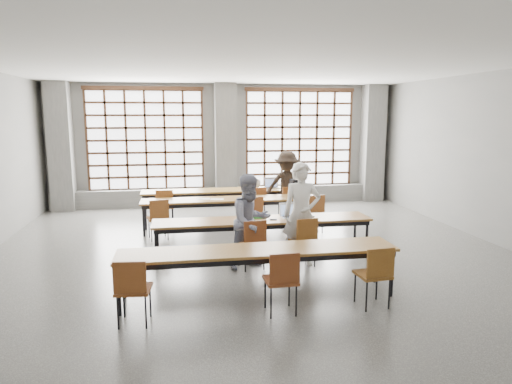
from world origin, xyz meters
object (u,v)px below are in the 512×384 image
Objects in this scene: chair_mid_centre at (253,212)px; laptop_front at (290,213)px; chair_back_mid at (257,201)px; student_back at (287,186)px; chair_near_mid at (282,276)px; chair_front_right at (304,237)px; chair_mid_right at (314,210)px; chair_mid_left at (159,215)px; chair_front_left at (253,239)px; desk_row_d at (259,253)px; chair_back_right at (288,200)px; student_male at (302,214)px; desk_row_c at (263,222)px; chair_back_left at (165,204)px; green_box at (259,216)px; mouse at (313,216)px; laptop_back at (272,185)px; backpack at (297,188)px; plastic_bag at (256,183)px; red_pouch at (134,286)px; chair_near_right at (376,270)px; desk_row_a at (221,192)px; student_female at (251,221)px; chair_near_left at (132,285)px; desk_row_b at (230,201)px; phone at (273,219)px.

laptop_front is (0.48, -1.43, 0.25)m from chair_mid_centre.
student_back reaches higher than chair_back_mid.
student_back is at bearing 75.84° from chair_near_mid.
chair_mid_right is at bearing 68.87° from chair_front_right.
chair_front_left is at bearing -52.59° from chair_mid_left.
desk_row_d is 10.19× the size of laptop_front.
student_male is at bearing -99.85° from chair_back_right.
chair_mid_left is at bearing -179.96° from chair_mid_centre.
chair_mid_left is (-1.94, 1.54, -0.13)m from desk_row_c.
chair_mid_left and chair_near_mid have the same top height.
chair_back_left is 3.25m from green_box.
chair_front_left is at bearing -153.79° from mouse.
laptop_back is 0.95× the size of backpack.
plastic_bag reaches higher than red_pouch.
plastic_bag is at bearing 96.22° from chair_near_right.
chair_near_right is at bearing -1.41° from red_pouch.
red_pouch is (-2.71, -1.76, -0.04)m from chair_front_right.
desk_row_c is at bearing -82.66° from desk_row_a.
student_female reaches higher than chair_mid_left.
desk_row_d is 1.59m from chair_front_right.
mouse is 0.39× the size of green_box.
chair_back_mid and chair_near_left have the same top height.
desk_row_b is 1.55m from plastic_bag.
chair_near_left is at bearing -110.68° from desk_row_b.
chair_mid_centre is at bearing 179.90° from chair_mid_right.
chair_front_left is at bearing -138.32° from laptop_front.
student_female is (-0.90, 0.00, -0.09)m from student_male.
desk_row_c is at bearing 33.20° from student_female.
laptop_front is at bearing 73.99° from chair_near_mid.
mouse is (1.31, -2.19, 0.08)m from desk_row_b.
chair_near_right is at bearing 0.01° from chair_near_mid.
desk_row_b is at bearing 123.96° from chair_mid_centre.
chair_near_left is at bearing -131.62° from chair_mid_right.
desk_row_b is 1.00× the size of desk_row_d.
chair_near_left and chair_near_mid have the same top height.
desk_row_c is 4.55× the size of chair_mid_centre.
chair_near_right is 3.08× the size of plastic_bag.
chair_back_mid is (0.82, -0.63, -0.13)m from desk_row_a.
chair_near_left is at bearing -113.41° from plastic_bag.
plastic_bag is at bearing 85.50° from phone.
laptop_front is at bearing -73.44° from desk_row_a.
chair_front_left is 4.33m from laptop_back.
chair_front_left is at bearing -166.35° from student_male.
chair_near_right is 2.65m from laptop_front.
chair_back_right is 0.54× the size of student_female.
red_pouch is at bearing -116.95° from laptop_back.
desk_row_a is 3.36m from green_box.
desk_row_d is 3.41m from chair_mid_centre.
mouse is 0.24× the size of backpack.
student_male is 3.46m from student_back.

